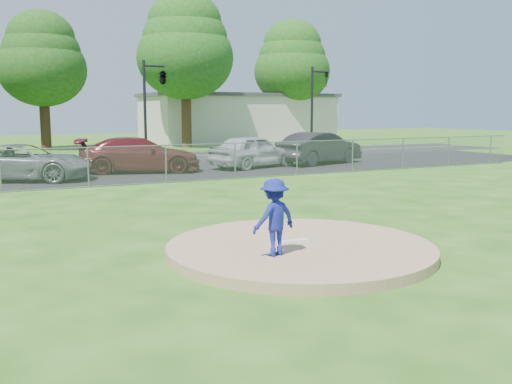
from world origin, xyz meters
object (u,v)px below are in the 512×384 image
at_px(commercial_building, 237,118).
at_px(parked_car_charcoal, 320,148).
at_px(parked_car_darkred, 139,155).
at_px(parked_car_pearl, 253,151).
at_px(traffic_signal_right, 315,102).
at_px(tree_center, 42,58).
at_px(parked_car_gray, 24,162).
at_px(traffic_signal_center, 161,79).
at_px(pitcher, 274,217).
at_px(tree_far_right, 292,62).
at_px(tree_right, 185,45).

bearing_deg(commercial_building, parked_car_charcoal, -103.35).
height_order(commercial_building, parked_car_darkred, commercial_building).
bearing_deg(parked_car_charcoal, parked_car_pearl, 74.81).
distance_m(traffic_signal_right, parked_car_pearl, 9.98).
bearing_deg(tree_center, parked_car_darkred, -83.31).
relative_size(parked_car_gray, parked_car_darkred, 0.96).
distance_m(traffic_signal_center, pitcher, 23.37).
relative_size(tree_far_right, traffic_signal_center, 1.92).
height_order(tree_center, pitcher, tree_center).
bearing_deg(commercial_building, pitcher, -113.66).
bearing_deg(parked_car_darkred, parked_car_charcoal, -74.40).
distance_m(parked_car_darkred, parked_car_charcoal, 9.71).
bearing_deg(pitcher, parked_car_gray, -90.75).
relative_size(tree_far_right, parked_car_pearl, 2.23).
bearing_deg(tree_far_right, parked_car_pearl, -124.71).
distance_m(tree_far_right, parked_car_charcoal, 22.00).
height_order(traffic_signal_right, parked_car_charcoal, traffic_signal_right).
distance_m(traffic_signal_center, parked_car_darkred, 7.46).
bearing_deg(pitcher, tree_center, -101.53).
xyz_separation_m(tree_center, parked_car_gray, (-2.96, -18.73, -5.71)).
relative_size(parked_car_darkred, parked_car_charcoal, 1.09).
xyz_separation_m(commercial_building, parked_car_pearl, (-9.23, -22.11, -1.33)).
bearing_deg(tree_right, parked_car_gray, -127.75).
height_order(tree_center, parked_car_pearl, tree_center).
bearing_deg(traffic_signal_center, tree_center, 112.49).
xyz_separation_m(tree_center, pitcher, (0.11, -34.55, -5.55)).
height_order(tree_far_right, parked_car_darkred, tree_far_right).
bearing_deg(tree_right, tree_center, 168.69).
bearing_deg(tree_center, parked_car_charcoal, -56.78).
bearing_deg(tree_far_right, pitcher, -120.44).
distance_m(tree_far_right, parked_car_gray, 31.67).
relative_size(parked_car_gray, parked_car_charcoal, 1.05).
bearing_deg(traffic_signal_center, pitcher, -102.17).
relative_size(commercial_building, traffic_signal_right, 2.93).
distance_m(pitcher, parked_car_darkred, 16.93).
relative_size(tree_center, traffic_signal_right, 1.76).
distance_m(commercial_building, tree_right, 10.73).
relative_size(tree_far_right, parked_car_charcoal, 2.10).
bearing_deg(pitcher, parked_car_charcoal, -136.89).
bearing_deg(commercial_building, tree_far_right, -36.87).
height_order(tree_right, parked_car_gray, tree_right).
height_order(parked_car_gray, parked_car_pearl, parked_car_pearl).
relative_size(tree_center, parked_car_darkred, 1.77).
bearing_deg(tree_right, traffic_signal_right, -62.36).
bearing_deg(traffic_signal_right, parked_car_pearl, -140.74).
bearing_deg(parked_car_darkred, traffic_signal_center, -9.64).
height_order(traffic_signal_right, parked_car_gray, traffic_signal_right).
height_order(tree_far_right, parked_car_gray, tree_far_right).
bearing_deg(pitcher, tree_far_right, -132.15).
bearing_deg(traffic_signal_right, parked_car_darkred, -156.44).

